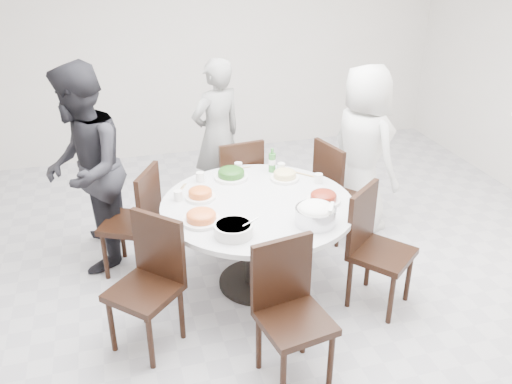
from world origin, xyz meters
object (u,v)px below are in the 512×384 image
object	(u,v)px
chair_n	(235,183)
chair_sw	(144,289)
diner_left	(84,170)
diner_middle	(217,136)
soup_bowl	(233,230)
chair_ne	(343,189)
chair_nw	(130,221)
diner_right	(363,151)
rice_bowl	(315,216)
chair_s	(295,319)
beverage_bottle	(272,160)
dining_table	(258,244)
chair_se	(382,252)

from	to	relation	value
chair_n	chair_sw	xyz separation A→B (m)	(-0.98, -1.44, 0.00)
diner_left	chair_sw	bearing A→B (deg)	20.86
diner_middle	diner_left	distance (m)	1.46
diner_middle	soup_bowl	size ratio (longest dim) A/B	5.71
chair_ne	chair_nw	bearing A→B (deg)	78.68
diner_right	rice_bowl	world-z (taller)	diner_right
chair_s	chair_ne	bearing A→B (deg)	47.32
diner_right	beverage_bottle	world-z (taller)	diner_right
diner_right	rice_bowl	bearing A→B (deg)	123.43
dining_table	chair_s	xyz separation A→B (m)	(-0.06, -1.06, 0.10)
chair_n	chair_nw	xyz separation A→B (m)	(-1.01, -0.48, 0.00)
diner_right	beverage_bottle	bearing A→B (deg)	80.26
chair_nw	chair_s	bearing A→B (deg)	57.99
rice_bowl	chair_se	bearing A→B (deg)	-9.07
chair_se	rice_bowl	world-z (taller)	chair_se
chair_s	beverage_bottle	xyz separation A→B (m)	(0.34, 1.60, 0.38)
chair_nw	rice_bowl	distance (m)	1.60
dining_table	diner_right	size ratio (longest dim) A/B	0.94
dining_table	rice_bowl	size ratio (longest dim) A/B	5.11
dining_table	chair_nw	xyz separation A→B (m)	(-0.97, 0.48, 0.10)
chair_s	rice_bowl	bearing A→B (deg)	50.27
chair_sw	diner_left	xyz separation A→B (m)	(-0.34, 1.20, 0.40)
chair_se	chair_n	bearing A→B (deg)	79.38
chair_s	chair_se	size ratio (longest dim) A/B	1.00
chair_se	diner_middle	distance (m)	2.15
chair_sw	rice_bowl	size ratio (longest dim) A/B	3.23
chair_se	beverage_bottle	bearing A→B (deg)	78.89
chair_ne	chair_n	size ratio (longest dim) A/B	1.00
diner_left	rice_bowl	world-z (taller)	diner_left
chair_se	soup_bowl	xyz separation A→B (m)	(-1.12, 0.09, 0.32)
chair_nw	diner_left	size ratio (longest dim) A/B	0.54
chair_nw	chair_se	bearing A→B (deg)	88.71
chair_ne	rice_bowl	size ratio (longest dim) A/B	3.23
diner_middle	beverage_bottle	distance (m)	0.96
diner_right	diner_left	bearing A→B (deg)	71.58
chair_n	beverage_bottle	size ratio (longest dim) A/B	4.44
soup_bowl	chair_sw	bearing A→B (deg)	-173.44
chair_s	beverage_bottle	distance (m)	1.68
chair_ne	chair_se	distance (m)	1.08
chair_ne	chair_se	size ratio (longest dim) A/B	1.00
dining_table	beverage_bottle	world-z (taller)	beverage_bottle
dining_table	rice_bowl	distance (m)	0.68
chair_n	diner_right	bearing A→B (deg)	158.52
dining_table	chair_se	world-z (taller)	chair_se
chair_ne	rice_bowl	world-z (taller)	chair_ne
chair_s	diner_middle	size ratio (longest dim) A/B	0.61
chair_ne	beverage_bottle	bearing A→B (deg)	78.17
diner_left	diner_right	bearing A→B (deg)	93.92
chair_sw	diner_middle	xyz separation A→B (m)	(0.93, 1.94, 0.31)
chair_s	soup_bowl	distance (m)	0.76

